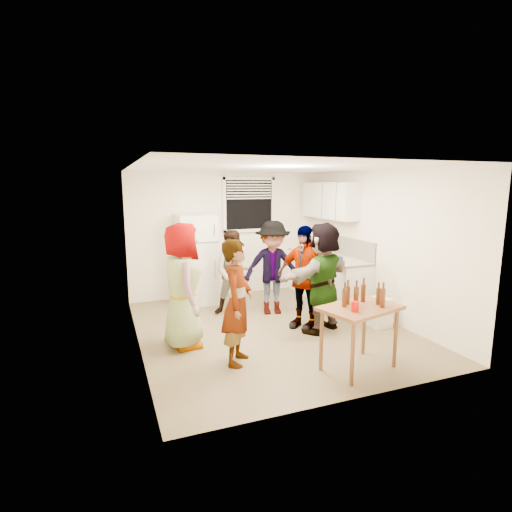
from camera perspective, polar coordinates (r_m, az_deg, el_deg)
name	(u,v)px	position (r m, az deg, el deg)	size (l,w,h in m)	color
room	(271,329)	(6.43, 2.10, -10.38)	(4.00, 4.50, 2.50)	white
window	(249,205)	(8.25, -1.00, 7.33)	(1.12, 0.10, 1.06)	white
refrigerator	(196,259)	(7.71, -8.53, -0.45)	(0.70, 0.70, 1.70)	white
counter_lower	(327,278)	(8.03, 10.09, -3.13)	(0.60, 2.20, 0.86)	white
countertop	(328,256)	(7.95, 10.19, 0.03)	(0.64, 2.22, 0.04)	beige
backsplash	(340,245)	(8.06, 11.96, 1.55)	(0.03, 2.20, 0.36)	#ABA69D
upper_cabinets	(330,200)	(8.07, 10.48, 7.82)	(0.34, 1.60, 0.70)	white
kettle	(320,253)	(8.08, 9.19, 0.36)	(0.22, 0.18, 0.18)	silver
paper_towel	(324,254)	(8.01, 9.71, 0.27)	(0.11, 0.11, 0.23)	white
wine_bottle	(306,247)	(8.81, 7.16, 1.22)	(0.08, 0.08, 0.32)	black
beer_bottle_counter	(330,257)	(7.67, 10.57, -0.19)	(0.06, 0.06, 0.22)	#47230C
blue_cup	(340,264)	(7.10, 11.93, -1.06)	(0.09, 0.09, 0.12)	#0634BE
picture_frame	(326,247)	(8.41, 9.96, 1.26)	(0.02, 0.19, 0.15)	#F4DF62
trash_bin	(379,311)	(6.76, 17.16, -7.55)	(0.32, 0.32, 0.47)	silver
serving_table	(357,368)	(5.31, 14.28, -15.27)	(0.95, 0.63, 0.80)	brown
beer_bottle_table	(378,304)	(5.16, 17.01, -6.64)	(0.05, 0.05, 0.21)	#47230C
red_cup	(355,311)	(4.81, 13.92, -7.70)	(0.09, 0.09, 0.12)	#BC0C06
guest_grey	(184,346)	(5.89, -10.19, -12.48)	(0.86, 1.75, 0.56)	gray
guest_stripe	(238,362)	(5.32, -2.61, -14.88)	(0.58, 1.60, 0.38)	#141933
guest_back_left	(235,314)	(7.16, -3.06, -8.22)	(0.72, 1.49, 0.56)	brown
guest_back_right	(272,313)	(7.19, 2.34, -8.12)	(1.06, 1.64, 0.61)	#3A3A3F
guest_black	(303,327)	(6.54, 6.70, -10.07)	(0.96, 1.64, 0.40)	black
guest_orange	(321,330)	(6.45, 9.26, -10.42)	(1.58, 1.70, 0.50)	tan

